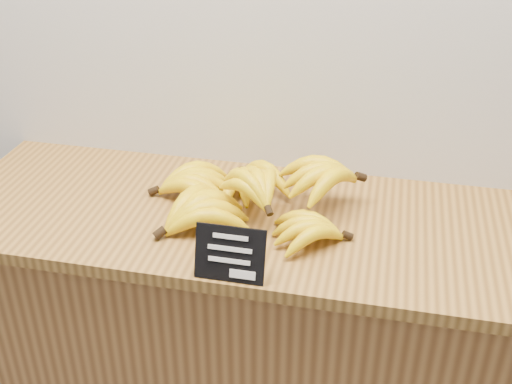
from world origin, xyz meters
name	(u,v)px	position (x,y,z in m)	size (l,w,h in m)	color
counter	(260,365)	(-0.19, 2.75, 0.45)	(1.48, 0.50, 0.90)	brown
counter_top	(261,220)	(-0.19, 2.75, 0.92)	(1.50, 0.54, 0.03)	olive
chalkboard_sign	(230,254)	(-0.20, 2.51, 0.99)	(0.14, 0.01, 0.11)	black
banana_pile	(251,193)	(-0.22, 2.76, 0.98)	(0.52, 0.38, 0.12)	yellow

